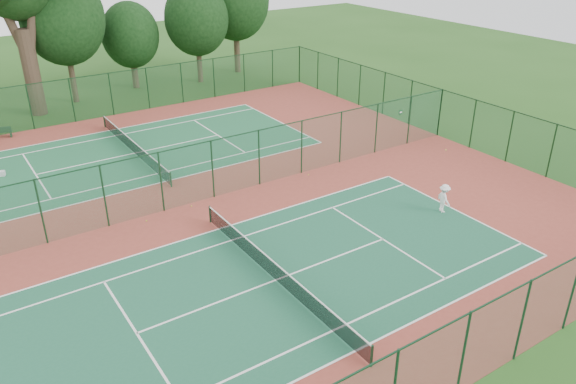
# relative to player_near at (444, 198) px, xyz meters

# --- Properties ---
(ground) EXTENTS (120.00, 120.00, 0.00)m
(ground) POSITION_rel_player_near_xyz_m (-11.14, 8.60, -0.83)
(ground) COLOR #224D18
(ground) RESTS_ON ground
(red_pad) EXTENTS (40.00, 36.00, 0.01)m
(red_pad) POSITION_rel_player_near_xyz_m (-11.14, 8.60, -0.82)
(red_pad) COLOR brown
(red_pad) RESTS_ON ground
(court_near) EXTENTS (23.77, 10.97, 0.01)m
(court_near) POSITION_rel_player_near_xyz_m (-11.14, -0.40, -0.81)
(court_near) COLOR #1B563B
(court_near) RESTS_ON red_pad
(court_far) EXTENTS (23.77, 10.97, 0.01)m
(court_far) POSITION_rel_player_near_xyz_m (-11.14, 17.60, -0.81)
(court_far) COLOR #1D5E39
(court_far) RESTS_ON red_pad
(fence_north) EXTENTS (40.00, 0.09, 3.50)m
(fence_north) POSITION_rel_player_near_xyz_m (-11.14, 26.60, 0.93)
(fence_north) COLOR #174625
(fence_north) RESTS_ON ground
(fence_south) EXTENTS (40.00, 0.09, 3.50)m
(fence_south) POSITION_rel_player_near_xyz_m (-11.14, -9.40, 0.93)
(fence_south) COLOR #1A4E33
(fence_south) RESTS_ON ground
(fence_east) EXTENTS (0.09, 36.00, 3.50)m
(fence_east) POSITION_rel_player_near_xyz_m (8.86, 8.60, 0.93)
(fence_east) COLOR #1B5333
(fence_east) RESTS_ON ground
(fence_divider) EXTENTS (40.00, 0.09, 3.50)m
(fence_divider) POSITION_rel_player_near_xyz_m (-11.14, 8.60, 0.93)
(fence_divider) COLOR #1C5538
(fence_divider) RESTS_ON ground
(tennis_net_near) EXTENTS (0.10, 12.90, 0.97)m
(tennis_net_near) POSITION_rel_player_near_xyz_m (-11.14, -0.40, -0.28)
(tennis_net_near) COLOR #13361E
(tennis_net_near) RESTS_ON ground
(tennis_net_far) EXTENTS (0.10, 12.90, 0.97)m
(tennis_net_far) POSITION_rel_player_near_xyz_m (-11.14, 17.60, -0.28)
(tennis_net_far) COLOR #163E20
(tennis_net_far) RESTS_ON ground
(player_near) EXTENTS (0.85, 1.16, 1.62)m
(player_near) POSITION_rel_player_near_xyz_m (0.00, 0.00, 0.00)
(player_near) COLOR white
(player_near) RESTS_ON court_near
(bench) EXTENTS (1.46, 0.82, 0.87)m
(bench) POSITION_rel_player_near_xyz_m (-18.10, 25.88, -0.37)
(bench) COLOR #13361C
(bench) RESTS_ON red_pad
(stray_ball_a) EXTENTS (0.07, 0.07, 0.07)m
(stray_ball_a) POSITION_rel_player_near_xyz_m (-11.23, 8.19, -0.79)
(stray_ball_a) COLOR #CCE034
(stray_ball_a) RESTS_ON red_pad
(stray_ball_b) EXTENTS (0.06, 0.06, 0.06)m
(stray_ball_b) POSITION_rel_player_near_xyz_m (-3.30, 8.03, -0.79)
(stray_ball_b) COLOR gold
(stray_ball_b) RESTS_ON red_pad
(stray_ball_c) EXTENTS (0.08, 0.08, 0.08)m
(stray_ball_c) POSITION_rel_player_near_xyz_m (-13.94, 7.96, -0.78)
(stray_ball_c) COLOR #B4C32D
(stray_ball_c) RESTS_ON red_pad
(evergreen_row) EXTENTS (39.00, 5.00, 12.00)m
(evergreen_row) POSITION_rel_player_near_xyz_m (-10.64, 32.85, -0.83)
(evergreen_row) COLOR black
(evergreen_row) RESTS_ON ground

